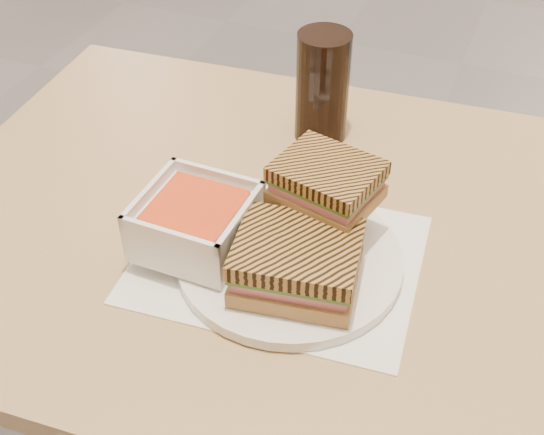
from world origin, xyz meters
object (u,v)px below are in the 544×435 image
at_px(plate, 290,259).
at_px(main_table, 380,307).
at_px(panini_lower, 297,263).
at_px(soup_bowl, 196,223).
at_px(cola_glass, 322,87).

bearing_deg(plate, main_table, 38.52).
height_order(plate, panini_lower, panini_lower).
height_order(main_table, soup_bowl, soup_bowl).
relative_size(soup_bowl, panini_lower, 0.85).
xyz_separation_m(plate, panini_lower, (0.02, -0.04, 0.04)).
bearing_deg(panini_lower, cola_glass, 104.01).
bearing_deg(main_table, plate, -141.48).
distance_m(main_table, cola_glass, 0.31).
relative_size(main_table, panini_lower, 8.42).
bearing_deg(plate, panini_lower, -60.24).
xyz_separation_m(soup_bowl, cola_glass, (0.05, 0.29, 0.03)).
distance_m(plate, soup_bowl, 0.12).
height_order(plate, cola_glass, cola_glass).
relative_size(panini_lower, cola_glass, 0.93).
bearing_deg(panini_lower, main_table, 56.86).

